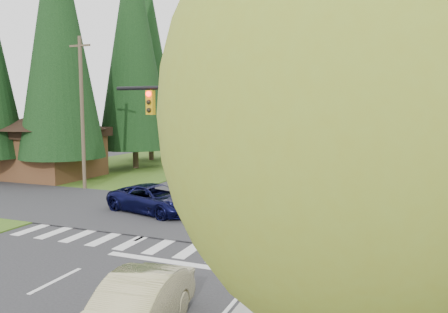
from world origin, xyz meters
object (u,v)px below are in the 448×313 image
Objects in this scene: parked_car_d at (354,152)px; parked_car_e at (355,148)px; parked_car_b at (330,161)px; suv_navy at (155,199)px; sedan_champagne at (135,308)px; parked_car_a at (324,181)px; parked_car_c at (343,155)px.

parked_car_e is at bearing 91.44° from parked_car_d.
suv_navy is at bearing -103.37° from parked_car_b.
sedan_champagne is 0.82× the size of suv_navy.
sedan_champagne is at bearing -98.79° from parked_car_a.
parked_car_d reaches higher than parked_car_e.
parked_car_c is at bearing 85.56° from parked_car_b.
parked_car_c is at bearing 82.49° from sedan_champagne.
parked_car_d reaches higher than parked_car_b.
suv_navy is at bearing -135.92° from parked_car_a.
sedan_champagne is 12.41m from suv_navy.
parked_car_e is (-0.57, 7.35, -0.17)m from parked_car_d.
parked_car_e is at bearing 86.56° from parked_car_a.
parked_car_a reaches higher than parked_car_b.
parked_car_a is 1.02× the size of parked_car_d.
parked_car_c is (6.51, 25.48, 0.06)m from suv_navy.
parked_car_b is (5.91, 20.64, -0.02)m from suv_navy.
parked_car_a is at bearing -89.90° from parked_car_c.
parked_car_c is at bearing -94.28° from parked_car_e.
parked_car_b is at bearing 83.44° from sedan_champagne.
parked_car_d is at bearing 0.09° from suv_navy.
suv_navy is at bearing 111.89° from sedan_champagne.
parked_car_e is (-0.57, 27.65, -0.19)m from parked_car_a.
parked_car_e is (0.23, 10.49, -0.17)m from parked_car_c.
parked_car_b is 15.36m from parked_car_e.
parked_car_d is (0.00, 20.30, -0.02)m from parked_car_a.
parked_car_a is 0.98× the size of parked_car_b.
sedan_champagne is 31.55m from parked_car_b.
parked_car_e is (6.75, 35.97, -0.11)m from suv_navy.
parked_car_a is (1.41, 19.23, 0.10)m from sedan_champagne.
sedan_champagne is 1.01× the size of parked_car_e.
parked_car_c is 10.50m from parked_car_e.
suv_navy is 1.08× the size of parked_car_b.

